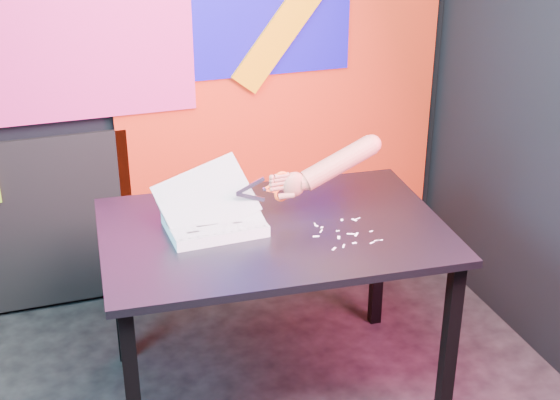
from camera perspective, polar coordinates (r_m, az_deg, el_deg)
name	(u,v)px	position (r m, az deg, el deg)	size (l,w,h in m)	color
room	(225,133)	(2.12, -4.03, 4.88)	(3.01, 3.01, 2.71)	black
backdrop	(160,109)	(3.62, -8.80, 6.60)	(2.88, 0.05, 2.08)	red
work_table	(273,247)	(2.96, -0.49, -3.45)	(1.34, 0.94, 0.75)	black
printout_stack	(214,223)	(2.91, -4.84, -1.69)	(0.40, 0.27, 0.27)	white
scissors	(278,187)	(2.92, -0.16, 0.95)	(0.21, 0.02, 0.12)	#A7A8C8
hand_forearm	(331,166)	(2.98, 3.77, 2.49)	(0.45, 0.10, 0.20)	#AC6956
paper_clippings	(344,234)	(2.89, 4.71, -2.47)	(0.23, 0.23, 0.00)	white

